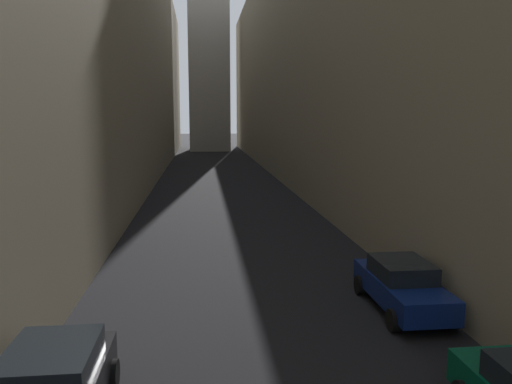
% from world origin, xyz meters
% --- Properties ---
extents(ground_plane, '(264.00, 264.00, 0.00)m').
position_xyz_m(ground_plane, '(0.00, 48.00, 0.00)').
color(ground_plane, black).
extents(building_block_left, '(14.78, 108.00, 23.20)m').
position_xyz_m(building_block_left, '(-12.89, 50.00, 11.60)').
color(building_block_left, gray).
rests_on(building_block_left, ground).
extents(building_block_right, '(15.31, 108.00, 23.14)m').
position_xyz_m(building_block_right, '(13.16, 50.00, 11.57)').
color(building_block_right, gray).
rests_on(building_block_right, ground).
extents(parked_car_right_third, '(1.88, 4.36, 1.53)m').
position_xyz_m(parked_car_right_third, '(4.40, 17.53, 0.78)').
color(parked_car_right_third, navy).
rests_on(parked_car_right_third, ground).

